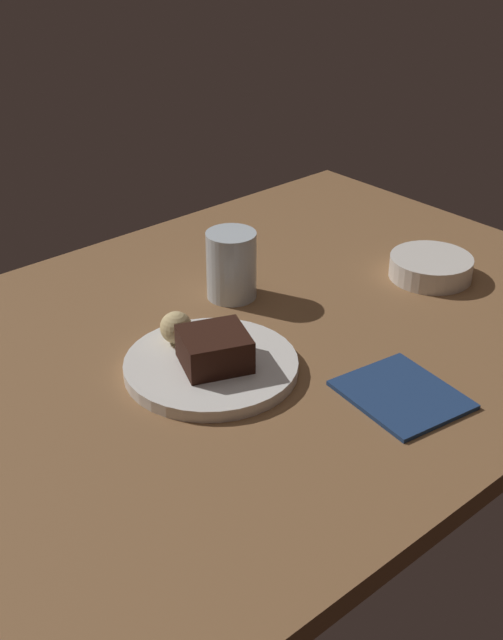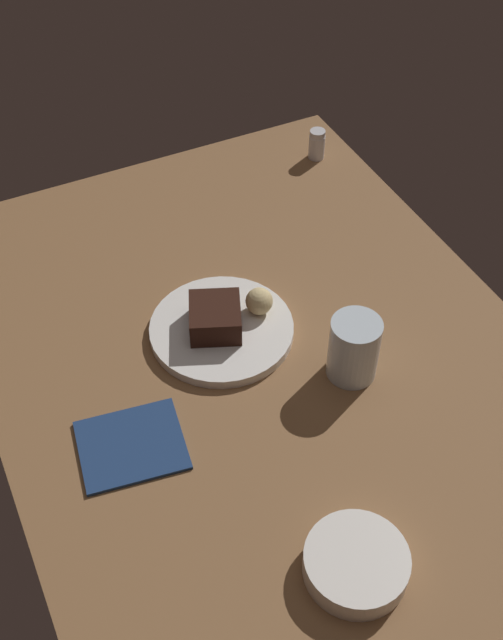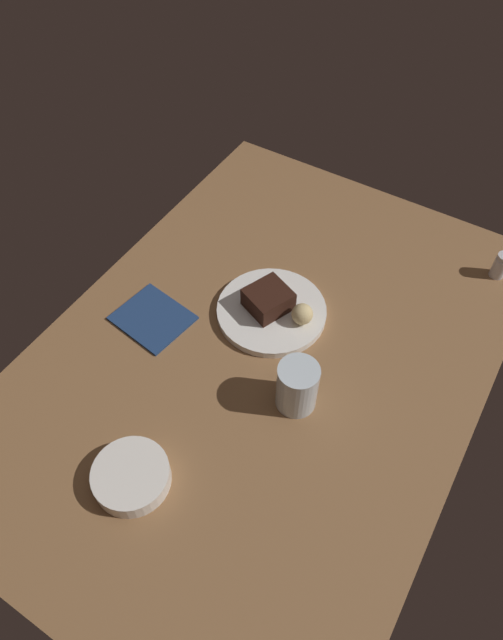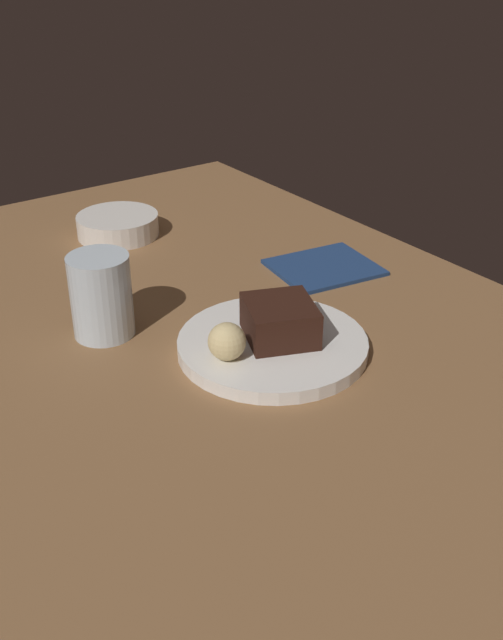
# 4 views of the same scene
# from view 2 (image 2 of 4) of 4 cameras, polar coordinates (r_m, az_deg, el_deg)

# --- Properties ---
(dining_table) EXTENTS (1.20, 0.84, 0.03)m
(dining_table) POSITION_cam_2_polar(r_m,az_deg,el_deg) (1.25, 1.36, -3.87)
(dining_table) COLOR brown
(dining_table) RESTS_ON ground
(dessert_plate) EXTENTS (0.23, 0.23, 0.02)m
(dessert_plate) POSITION_cam_2_polar(r_m,az_deg,el_deg) (1.28, -2.16, -0.69)
(dessert_plate) COLOR white
(dessert_plate) RESTS_ON dining_table
(chocolate_cake_slice) EXTENTS (0.11, 0.11, 0.05)m
(chocolate_cake_slice) POSITION_cam_2_polar(r_m,az_deg,el_deg) (1.26, -2.63, 0.18)
(chocolate_cake_slice) COLOR black
(chocolate_cake_slice) RESTS_ON dessert_plate
(bread_roll) EXTENTS (0.04, 0.04, 0.04)m
(bread_roll) POSITION_cam_2_polar(r_m,az_deg,el_deg) (1.28, 0.56, 1.36)
(bread_roll) COLOR #DBC184
(bread_roll) RESTS_ON dessert_plate
(salt_shaker) EXTENTS (0.03, 0.03, 0.06)m
(salt_shaker) POSITION_cam_2_polar(r_m,az_deg,el_deg) (1.65, 4.72, 12.47)
(salt_shaker) COLOR silver
(salt_shaker) RESTS_ON dining_table
(water_glass) EXTENTS (0.08, 0.08, 0.11)m
(water_glass) POSITION_cam_2_polar(r_m,az_deg,el_deg) (1.21, 7.37, -2.04)
(water_glass) COLOR silver
(water_glass) RESTS_ON dining_table
(side_bowl) EXTENTS (0.13, 0.13, 0.04)m
(side_bowl) POSITION_cam_2_polar(r_m,az_deg,el_deg) (1.05, 7.52, -16.98)
(side_bowl) COLOR white
(side_bowl) RESTS_ON dining_table
(folded_napkin) EXTENTS (0.15, 0.17, 0.01)m
(folded_napkin) POSITION_cam_2_polar(r_m,az_deg,el_deg) (1.16, -8.62, -8.88)
(folded_napkin) COLOR navy
(folded_napkin) RESTS_ON dining_table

